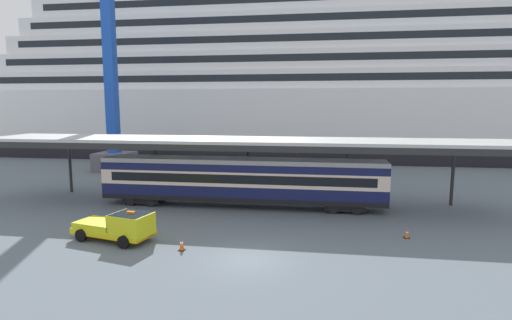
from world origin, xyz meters
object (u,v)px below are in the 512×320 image
at_px(cruise_ship, 322,87).
at_px(traffic_cone_near, 407,233).
at_px(train_carriage, 241,180).
at_px(traffic_cone_mid, 182,244).
at_px(service_truck, 119,226).
at_px(dockside_crane, 113,39).

xyz_separation_m(cruise_ship, traffic_cone_near, (5.09, -43.98, -11.24)).
bearing_deg(train_carriage, traffic_cone_mid, -98.53).
xyz_separation_m(train_carriage, service_truck, (-6.00, -9.59, -1.32)).
relative_size(cruise_ship, train_carriage, 5.10).
relative_size(train_carriage, service_truck, 4.28).
bearing_deg(service_truck, train_carriage, 57.98).
bearing_deg(traffic_cone_near, dockside_crane, 144.62).
bearing_deg(traffic_cone_mid, cruise_ship, 79.92).
bearing_deg(cruise_ship, traffic_cone_mid, -100.08).
bearing_deg(dockside_crane, traffic_cone_mid, -56.29).
height_order(traffic_cone_near, dockside_crane, dockside_crane).
height_order(train_carriage, traffic_cone_near, train_carriage).
bearing_deg(traffic_cone_near, service_truck, -169.68).
bearing_deg(cruise_ship, dockside_crane, -140.57).
height_order(service_truck, traffic_cone_near, service_truck).
bearing_deg(traffic_cone_near, train_carriage, 152.46).
height_order(train_carriage, dockside_crane, dockside_crane).
bearing_deg(train_carriage, dockside_crane, 140.38).
height_order(cruise_ship, train_carriage, cruise_ship).
bearing_deg(service_truck, dockside_crane, 117.53).
height_order(cruise_ship, traffic_cone_mid, cruise_ship).
height_order(service_truck, traffic_cone_mid, service_truck).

